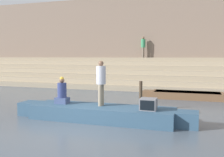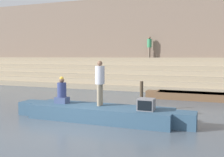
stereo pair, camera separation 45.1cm
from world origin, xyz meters
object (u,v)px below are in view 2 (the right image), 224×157
person_rowing (62,93)px  person_on_steps (149,45)px  person_standing (100,80)px  rowboat_main (100,113)px  mooring_post (141,96)px  tv_set (146,104)px  moored_boat_shore (191,95)px

person_rowing → person_on_steps: (0.51, 12.59, 2.27)m
person_standing → person_rowing: bearing=-177.1°
rowboat_main → person_on_steps: person_on_steps is taller
person_standing → person_on_steps: 12.70m
person_standing → person_rowing: (-1.56, -0.05, -0.53)m
person_rowing → person_on_steps: 12.80m
person_rowing → mooring_post: 3.36m
tv_set → person_on_steps: size_ratio=0.31×
person_rowing → person_on_steps: person_on_steps is taller
rowboat_main → mooring_post: (0.94, 2.24, 0.35)m
person_rowing → mooring_post: bearing=56.9°
mooring_post → person_on_steps: 10.93m
mooring_post → person_on_steps: (-2.05, 10.43, 2.55)m
person_standing → person_rowing: 1.64m
tv_set → person_rowing: bearing=-176.1°
mooring_post → person_rowing: bearing=-139.8°
mooring_post → person_on_steps: bearing=101.1°
rowboat_main → tv_set: 1.77m
rowboat_main → person_on_steps: 13.04m
moored_boat_shore → person_rowing: bearing=-124.2°
moored_boat_shore → person_on_steps: person_on_steps is taller
person_rowing → tv_set: (3.32, -0.21, -0.20)m
person_standing → person_on_steps: (-1.04, 12.53, 1.74)m
moored_boat_shore → mooring_post: 4.12m
person_standing → tv_set: size_ratio=3.02×
rowboat_main → person_standing: (-0.06, 0.13, 1.17)m
rowboat_main → moored_boat_shore: rowboat_main is taller
person_rowing → moored_boat_shore: person_rowing is taller
rowboat_main → moored_boat_shore: bearing=64.6°
moored_boat_shore → tv_set: bearing=-97.1°
tv_set → rowboat_main: bearing=-176.9°
person_on_steps → person_standing: bearing=-27.8°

